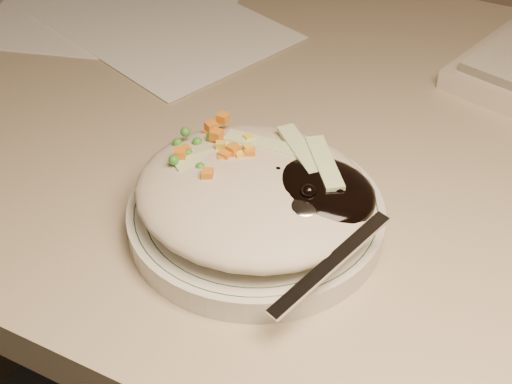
% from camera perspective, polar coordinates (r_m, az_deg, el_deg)
% --- Properties ---
extents(desk, '(1.40, 0.70, 0.74)m').
position_cam_1_polar(desk, '(0.83, 9.62, -7.21)').
color(desk, tan).
rests_on(desk, ground).
extents(plate, '(0.21, 0.21, 0.02)m').
position_cam_1_polar(plate, '(0.59, 0.00, -1.96)').
color(plate, silver).
rests_on(plate, desk).
extents(plate_rim, '(0.20, 0.20, 0.00)m').
position_cam_1_polar(plate_rim, '(0.58, 0.00, -1.22)').
color(plate_rim, '#144723').
rests_on(plate_rim, plate).
extents(meal, '(0.21, 0.19, 0.05)m').
position_cam_1_polar(meal, '(0.56, 0.35, 0.27)').
color(meal, '#C1B69C').
rests_on(meal, plate).
extents(papers, '(0.42, 0.31, 0.00)m').
position_cam_1_polar(papers, '(0.92, -9.67, 13.42)').
color(papers, white).
rests_on(papers, desk).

